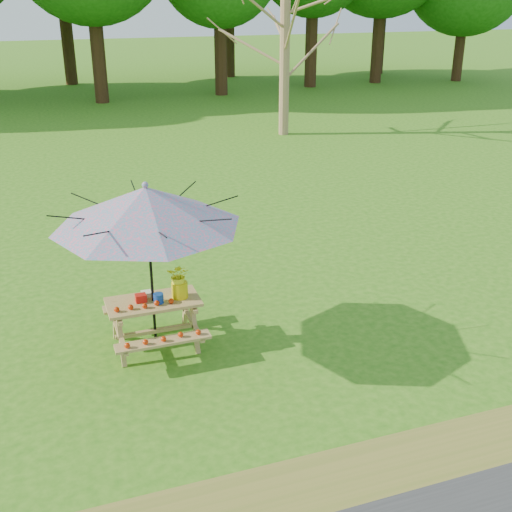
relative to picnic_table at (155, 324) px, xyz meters
name	(u,v)px	position (x,y,z in m)	size (l,w,h in m)	color
picnic_table	(155,324)	(0.00, 0.00, 0.00)	(1.20, 1.32, 0.67)	olive
patio_umbrella	(147,207)	(0.00, 0.00, 1.62)	(2.39, 2.39, 2.27)	black
produce_bins	(150,297)	(-0.04, 0.01, 0.40)	(0.34, 0.37, 0.13)	red
tomatoes_row	(144,306)	(-0.15, -0.18, 0.38)	(0.77, 0.13, 0.07)	red
flower_bucket	(179,280)	(0.36, -0.02, 0.60)	(0.37, 0.35, 0.48)	#DAC00B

